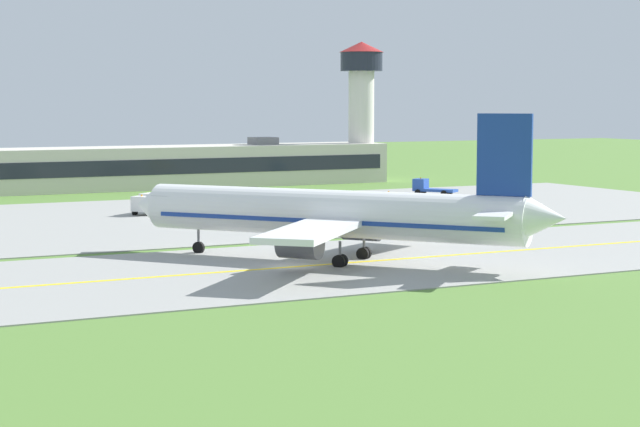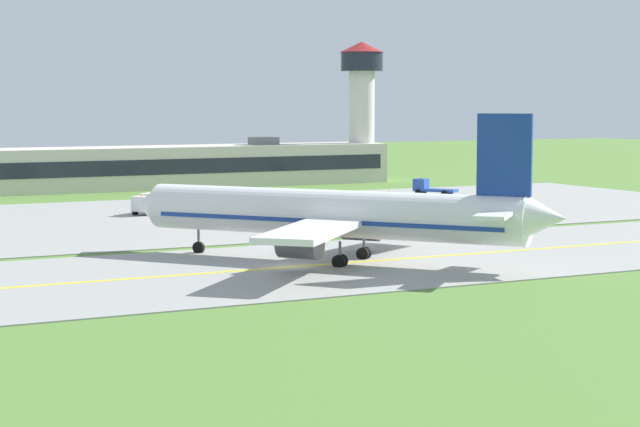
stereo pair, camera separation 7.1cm
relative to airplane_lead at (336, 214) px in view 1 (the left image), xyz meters
name	(u,v)px [view 1 (the left image)]	position (x,y,z in m)	size (l,w,h in m)	color
ground_plane	(291,268)	(-4.80, -1.20, -4.13)	(500.00, 500.00, 0.00)	#517A33
taxiway_strip	(291,268)	(-4.80, -1.20, -4.08)	(240.00, 28.00, 0.10)	gray
apron_pad	(216,216)	(5.20, 40.80, -4.08)	(140.00, 52.00, 0.10)	gray
taxiway_centreline	(291,267)	(-4.80, -1.20, -4.03)	(220.00, 0.60, 0.01)	yellow
airplane_lead	(336,214)	(0.00, 0.00, 0.00)	(29.34, 33.26, 12.70)	white
service_truck_baggage	(428,187)	(44.23, 55.05, -2.95)	(5.30, 6.44, 2.59)	#264CA5
service_truck_fuel	(152,202)	(-0.88, 46.34, -2.60)	(5.96, 5.35, 2.60)	silver
service_truck_catering	(301,199)	(17.15, 41.95, -2.60)	(6.30, 3.35, 2.65)	silver
service_truck_pushback	(398,202)	(27.47, 35.60, -2.95)	(6.17, 5.75, 2.59)	yellow
terminal_building	(185,166)	(18.23, 86.76, -0.82)	(68.83, 10.87, 7.79)	beige
control_tower	(361,97)	(49.71, 85.26, 10.40)	(7.60, 7.60, 23.86)	silver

